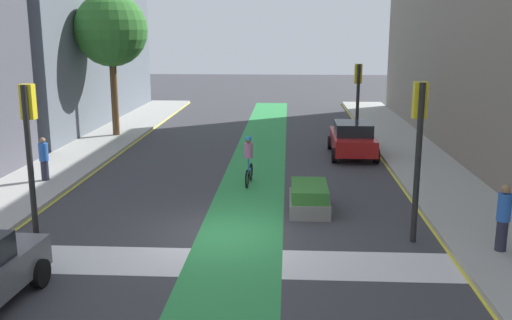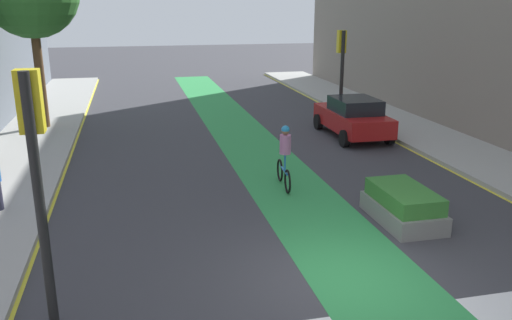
# 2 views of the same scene
# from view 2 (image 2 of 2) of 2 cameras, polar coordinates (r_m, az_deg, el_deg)

# --- Properties ---
(ground_plane) EXTENTS (120.00, 120.00, 0.00)m
(ground_plane) POSITION_cam_2_polar(r_m,az_deg,el_deg) (10.54, 9.42, -12.69)
(ground_plane) COLOR #38383D
(bike_lane_paint) EXTENTS (2.40, 60.00, 0.01)m
(bike_lane_paint) POSITION_cam_2_polar(r_m,az_deg,el_deg) (10.73, 11.93, -12.27)
(bike_lane_paint) COLOR #2D8C47
(bike_lane_paint) RESTS_ON ground_plane
(traffic_signal_near_left) EXTENTS (0.35, 0.52, 4.19)m
(traffic_signal_near_left) POSITION_cam_2_polar(r_m,az_deg,el_deg) (8.66, -22.76, 0.71)
(traffic_signal_near_left) COLOR black
(traffic_signal_near_left) RESTS_ON ground_plane
(traffic_signal_far_right) EXTENTS (0.35, 0.52, 4.01)m
(traffic_signal_far_right) POSITION_cam_2_polar(r_m,az_deg,el_deg) (23.51, 9.21, 10.76)
(traffic_signal_far_right) COLOR black
(traffic_signal_far_right) RESTS_ON ground_plane
(car_red_right_far) EXTENTS (2.05, 4.22, 1.57)m
(car_red_right_far) POSITION_cam_2_polar(r_m,az_deg,el_deg) (21.29, 10.42, 4.61)
(car_red_right_far) COLOR #A51919
(car_red_right_far) RESTS_ON ground_plane
(cyclist_in_lane) EXTENTS (0.32, 1.73, 1.86)m
(cyclist_in_lane) POSITION_cam_2_polar(r_m,az_deg,el_deg) (14.98, 3.10, 0.49)
(cyclist_in_lane) COLOR black
(cyclist_in_lane) RESTS_ON ground_plane
(median_planter) EXTENTS (1.25, 2.24, 0.85)m
(median_planter) POSITION_cam_2_polar(r_m,az_deg,el_deg) (13.32, 15.61, -4.78)
(median_planter) COLOR slate
(median_planter) RESTS_ON ground_plane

